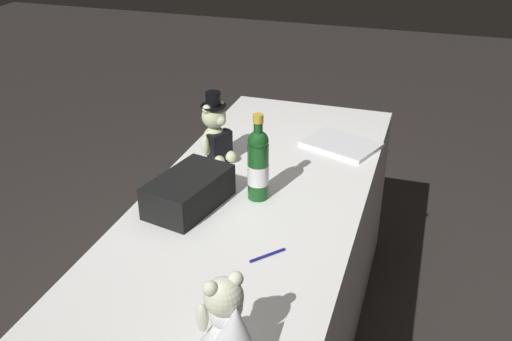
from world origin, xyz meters
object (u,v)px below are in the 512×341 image
at_px(signing_pen, 269,255).
at_px(gift_case_black, 189,191).
at_px(champagne_bottle, 258,164).
at_px(guestbook, 341,144).
at_px(teddy_bear_bride, 228,327).
at_px(teddy_bear_groom, 216,134).

bearing_deg(signing_pen, gift_case_black, -119.62).
height_order(champagne_bottle, gift_case_black, champagne_bottle).
xyz_separation_m(gift_case_black, guestbook, (-0.67, 0.43, -0.05)).
bearing_deg(teddy_bear_bride, signing_pen, -176.16).
distance_m(teddy_bear_bride, guestbook, 1.33).
xyz_separation_m(champagne_bottle, gift_case_black, (0.14, -0.22, -0.08)).
height_order(champagne_bottle, guestbook, champagne_bottle).
distance_m(teddy_bear_groom, champagne_bottle, 0.35).
bearing_deg(gift_case_black, teddy_bear_bride, 30.92).
height_order(teddy_bear_bride, champagne_bottle, champagne_bottle).
distance_m(teddy_bear_bride, signing_pen, 0.46).
distance_m(teddy_bear_groom, gift_case_black, 0.38).
bearing_deg(champagne_bottle, teddy_bear_groom, -132.97).
distance_m(teddy_bear_groom, teddy_bear_bride, 1.12).
height_order(teddy_bear_groom, teddy_bear_bride, teddy_bear_groom).
height_order(teddy_bear_groom, gift_case_black, teddy_bear_groom).
height_order(teddy_bear_bride, guestbook, teddy_bear_bride).
relative_size(teddy_bear_groom, signing_pen, 2.78).
height_order(gift_case_black, guestbook, gift_case_black).
distance_m(teddy_bear_groom, guestbook, 0.57).
relative_size(teddy_bear_groom, gift_case_black, 0.83).
bearing_deg(gift_case_black, teddy_bear_groom, -173.75).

